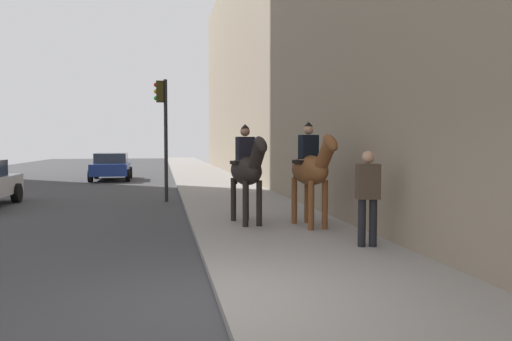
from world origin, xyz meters
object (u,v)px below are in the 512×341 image
(car_near_lane, at_px, (111,166))
(traffic_light_near_curb, at_px, (163,121))
(pedestrian_greeting, at_px, (368,192))
(mounted_horse_near, at_px, (247,169))
(mounted_horse_far, at_px, (311,168))

(car_near_lane, distance_m, traffic_light_near_curb, 11.03)
(pedestrian_greeting, height_order, car_near_lane, pedestrian_greeting)
(mounted_horse_near, height_order, traffic_light_near_curb, traffic_light_near_curb)
(pedestrian_greeting, relative_size, car_near_lane, 0.40)
(pedestrian_greeting, distance_m, traffic_light_near_curb, 9.32)
(mounted_horse_near, xyz_separation_m, pedestrian_greeting, (-2.84, -1.67, -0.28))
(mounted_horse_far, bearing_deg, pedestrian_greeting, 1.87)
(mounted_horse_near, distance_m, mounted_horse_far, 1.46)
(pedestrian_greeting, bearing_deg, traffic_light_near_curb, 32.51)
(mounted_horse_near, height_order, mounted_horse_far, mounted_horse_far)
(mounted_horse_far, height_order, pedestrian_greeting, mounted_horse_far)
(traffic_light_near_curb, bearing_deg, car_near_lane, 14.43)
(mounted_horse_near, distance_m, pedestrian_greeting, 3.31)
(mounted_horse_far, xyz_separation_m, car_near_lane, (16.82, 5.85, -0.64))
(pedestrian_greeting, xyz_separation_m, car_near_lane, (19.00, 6.22, -0.33))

